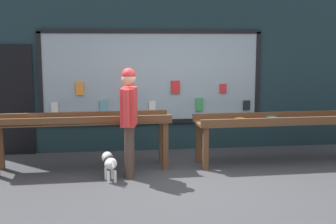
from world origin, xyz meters
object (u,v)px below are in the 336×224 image
person_browsing (129,113)px  display_table_right (278,124)px  small_dog (110,162)px  display_table_left (83,125)px

person_browsing → display_table_right: bearing=-68.4°
small_dog → display_table_left: bearing=19.5°
person_browsing → small_dog: 0.82m
display_table_right → small_dog: bearing=-166.6°
display_table_left → display_table_right: 3.42m
small_dog → person_browsing: bearing=-75.4°
display_table_right → person_browsing: bearing=-168.3°
display_table_right → small_dog: display_table_right is taller
person_browsing → small_dog: (-0.32, -0.16, -0.74)m
display_table_left → display_table_right: (3.42, -0.00, -0.06)m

